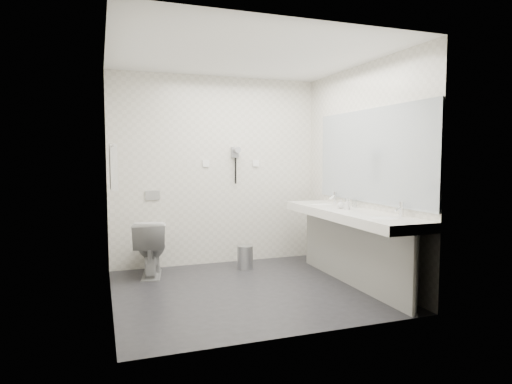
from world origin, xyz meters
name	(u,v)px	position (x,y,z in m)	size (l,w,h in m)	color
floor	(248,290)	(0.00, 0.00, 0.00)	(2.80, 2.80, 0.00)	#232227
ceiling	(247,55)	(0.00, 0.00, 2.50)	(2.80, 2.80, 0.00)	white
wall_back	(217,171)	(0.00, 1.30, 1.25)	(2.80, 2.80, 0.00)	silver
wall_front	(300,181)	(0.00, -1.30, 1.25)	(2.80, 2.80, 0.00)	silver
wall_left	(109,177)	(-1.40, 0.00, 1.25)	(2.60, 2.60, 0.00)	silver
wall_right	(361,173)	(1.40, 0.00, 1.25)	(2.60, 2.60, 0.00)	silver
vanity_counter	(349,214)	(1.12, -0.20, 0.80)	(0.55, 2.20, 0.10)	white
vanity_panel	(350,252)	(1.15, -0.20, 0.38)	(0.03, 2.15, 0.75)	gray
vanity_post_near	(415,275)	(1.18, -1.24, 0.38)	(0.06, 0.06, 0.75)	silver
vanity_post_far	(311,236)	(1.18, 0.84, 0.38)	(0.06, 0.06, 0.75)	silver
mirror	(370,156)	(1.39, -0.20, 1.45)	(0.02, 2.20, 1.05)	#B2BCC6
basin_near	(385,219)	(1.12, -0.85, 0.83)	(0.40, 0.31, 0.05)	white
basin_far	(321,205)	(1.12, 0.45, 0.83)	(0.40, 0.31, 0.05)	white
faucet_near	(401,209)	(1.32, -0.85, 0.92)	(0.04, 0.04, 0.15)	silver
faucet_far	(335,198)	(1.32, 0.45, 0.92)	(0.04, 0.04, 0.15)	silver
soap_bottle_a	(347,204)	(1.13, -0.15, 0.91)	(0.06, 0.06, 0.12)	white
soap_bottle_b	(341,204)	(1.11, -0.03, 0.90)	(0.08, 0.08, 0.10)	white
glass_left	(354,203)	(1.32, 0.00, 0.90)	(0.05, 0.05, 0.10)	silver
glass_right	(347,202)	(1.31, 0.14, 0.90)	(0.05, 0.05, 0.10)	silver
toilet	(150,248)	(-0.92, 0.94, 0.34)	(0.39, 0.68, 0.69)	white
flush_plate	(153,195)	(-0.85, 1.29, 0.95)	(0.18, 0.02, 0.12)	#B2B5BA
pedal_bin	(245,258)	(0.25, 0.86, 0.14)	(0.20, 0.20, 0.29)	#B2B5BA
bin_lid	(245,246)	(0.25, 0.86, 0.29)	(0.20, 0.20, 0.01)	#B2B5BA
towel_rail	(112,146)	(-1.35, 0.55, 1.55)	(0.02, 0.02, 0.62)	silver
towel_near	(114,167)	(-1.34, 0.41, 1.33)	(0.07, 0.24, 0.48)	white
towel_far	(113,167)	(-1.34, 0.69, 1.33)	(0.07, 0.24, 0.48)	white
dryer_cradle	(235,152)	(0.25, 1.27, 1.50)	(0.10, 0.04, 0.14)	#96969B
dryer_barrel	(237,150)	(0.25, 1.20, 1.53)	(0.08, 0.08, 0.14)	#96969B
dryer_cord	(236,171)	(0.25, 1.26, 1.25)	(0.02, 0.02, 0.35)	black
switch_plate_a	(206,163)	(-0.15, 1.29, 1.35)	(0.09, 0.02, 0.09)	white
switch_plate_b	(256,163)	(0.55, 1.29, 1.35)	(0.09, 0.02, 0.09)	white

